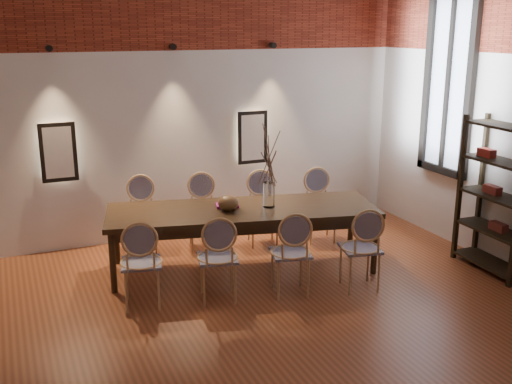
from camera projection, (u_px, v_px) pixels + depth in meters
name	position (u px, v px, depth m)	size (l,w,h in m)	color
floor	(268.00, 362.00, 5.19)	(7.00, 7.00, 0.02)	brown
wall_back	(157.00, 90.00, 7.79)	(7.00, 0.10, 4.00)	silver
niche_left	(58.00, 152.00, 7.40)	(0.36, 0.06, 0.66)	#FFEAC6
niche_right	(252.00, 137.00, 8.38)	(0.36, 0.06, 0.66)	#FFEAC6
spot_fixture_left	(49.00, 48.00, 7.03)	(0.08, 0.08, 0.10)	black
spot_fixture_mid	(173.00, 47.00, 7.60)	(0.08, 0.08, 0.10)	black
spot_fixture_right	(273.00, 45.00, 8.14)	(0.08, 0.08, 0.10)	black
window_glass	(450.00, 79.00, 7.69)	(0.02, 0.78, 2.38)	silver
window_frame	(449.00, 79.00, 7.69)	(0.08, 0.90, 2.50)	black
window_mullion	(449.00, 79.00, 7.69)	(0.06, 0.06, 2.40)	black
dining_table	(243.00, 239.00, 7.09)	(3.13, 1.01, 0.75)	#362414
chair_near_a	(141.00, 263.00, 6.12)	(0.44, 0.44, 0.94)	tan
chair_near_b	(217.00, 258.00, 6.25)	(0.44, 0.44, 0.94)	tan
chair_near_c	(290.00, 253.00, 6.38)	(0.44, 0.44, 0.94)	tan
chair_near_d	(360.00, 248.00, 6.52)	(0.44, 0.44, 0.94)	tan
chair_far_a	(142.00, 216.00, 7.60)	(0.44, 0.44, 0.94)	tan
chair_far_b	(203.00, 213.00, 7.74)	(0.44, 0.44, 0.94)	tan
chair_far_c	(263.00, 210.00, 7.87)	(0.44, 0.44, 0.94)	tan
chair_far_d	(320.00, 207.00, 8.00)	(0.44, 0.44, 0.94)	tan
vase	(269.00, 195.00, 7.00)	(0.14, 0.14, 0.30)	silver
dried_branches	(269.00, 157.00, 6.88)	(0.50, 0.50, 0.70)	brown
bowl	(228.00, 203.00, 6.88)	(0.24, 0.24, 0.18)	brown
book	(227.00, 205.00, 7.05)	(0.26, 0.18, 0.03)	#9C1D83
shelving_rack	(498.00, 197.00, 6.91)	(0.38, 1.00, 1.80)	black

